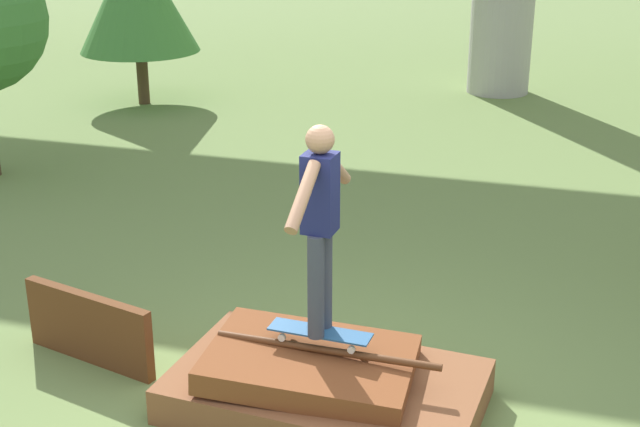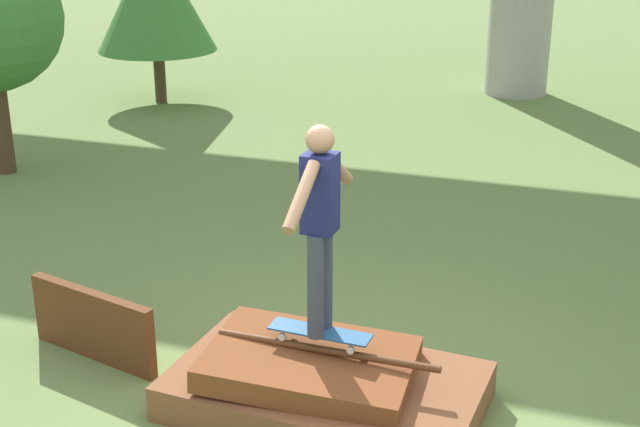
# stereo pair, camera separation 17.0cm
# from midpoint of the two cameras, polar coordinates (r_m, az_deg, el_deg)

# --- Properties ---
(ground_plane) EXTENTS (80.00, 80.00, 0.00)m
(ground_plane) POSITION_cam_midpoint_polar(r_m,az_deg,el_deg) (6.71, -0.34, -12.30)
(ground_plane) COLOR olive
(scrap_pile) EXTENTS (2.30, 1.47, 0.50)m
(scrap_pile) POSITION_cam_midpoint_polar(r_m,az_deg,el_deg) (6.61, -0.59, -10.88)
(scrap_pile) COLOR brown
(scrap_pile) RESTS_ON ground_plane
(scrap_plank_loose) EXTENTS (1.25, 0.39, 0.59)m
(scrap_plank_loose) POSITION_cam_midpoint_polar(r_m,az_deg,el_deg) (7.40, -15.22, -7.09)
(scrap_plank_loose) COLOR #5B3319
(scrap_plank_loose) RESTS_ON ground_plane
(skateboard) EXTENTS (0.76, 0.22, 0.09)m
(skateboard) POSITION_cam_midpoint_polar(r_m,az_deg,el_deg) (6.48, -0.76, -7.64)
(skateboard) COLOR #23517F
(skateboard) RESTS_ON scrap_pile
(skater) EXTENTS (0.23, 1.16, 1.53)m
(skater) POSITION_cam_midpoint_polar(r_m,az_deg,el_deg) (6.11, -0.80, -0.24)
(skater) COLOR #383D4C
(skater) RESTS_ON skateboard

